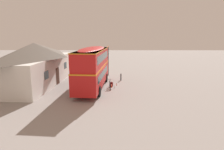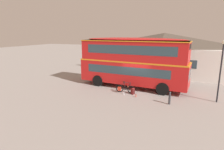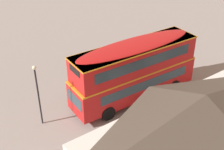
{
  "view_description": "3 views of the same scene",
  "coord_description": "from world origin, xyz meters",
  "px_view_note": "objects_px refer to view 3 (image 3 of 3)",
  "views": [
    {
      "loc": [
        -22.24,
        -1.82,
        6.05
      ],
      "look_at": [
        0.13,
        -1.62,
        1.4
      ],
      "focal_mm": 30.17,
      "sensor_mm": 36.0,
      "label": 1
    },
    {
      "loc": [
        4.27,
        -16.76,
        5.19
      ],
      "look_at": [
        -2.13,
        -1.04,
        1.42
      ],
      "focal_mm": 30.34,
      "sensor_mm": 36.0,
      "label": 2
    },
    {
      "loc": [
        12.9,
        15.2,
        14.1
      ],
      "look_at": [
        -0.04,
        -1.38,
        1.37
      ],
      "focal_mm": 48.58,
      "sensor_mm": 36.0,
      "label": 3
    }
  ],
  "objects_px": {
    "touring_bicycle": "(119,82)",
    "water_bottle_clear_plastic": "(114,83)",
    "backpack_on_ground": "(110,85)",
    "street_lamp": "(38,89)",
    "water_bottle_red_squeeze": "(101,86)",
    "double_decker_bus": "(135,69)",
    "kerb_bollard": "(69,90)"
  },
  "relations": [
    {
      "from": "street_lamp",
      "to": "kerb_bollard",
      "type": "height_order",
      "value": "street_lamp"
    },
    {
      "from": "backpack_on_ground",
      "to": "water_bottle_clear_plastic",
      "type": "xyz_separation_m",
      "value": [
        -0.69,
        -0.37,
        -0.17
      ]
    },
    {
      "from": "double_decker_bus",
      "to": "water_bottle_clear_plastic",
      "type": "xyz_separation_m",
      "value": [
        -0.01,
        -2.54,
        -2.52
      ]
    },
    {
      "from": "double_decker_bus",
      "to": "kerb_bollard",
      "type": "xyz_separation_m",
      "value": [
        3.87,
        -3.44,
        -2.15
      ]
    },
    {
      "from": "water_bottle_clear_plastic",
      "to": "kerb_bollard",
      "type": "height_order",
      "value": "kerb_bollard"
    },
    {
      "from": "backpack_on_ground",
      "to": "water_bottle_clear_plastic",
      "type": "distance_m",
      "value": 0.8
    },
    {
      "from": "backpack_on_ground",
      "to": "water_bottle_red_squeeze",
      "type": "bearing_deg",
      "value": -53.84
    },
    {
      "from": "touring_bicycle",
      "to": "water_bottle_clear_plastic",
      "type": "height_order",
      "value": "touring_bicycle"
    },
    {
      "from": "kerb_bollard",
      "to": "water_bottle_red_squeeze",
      "type": "bearing_deg",
      "value": 166.91
    },
    {
      "from": "touring_bicycle",
      "to": "street_lamp",
      "type": "relative_size",
      "value": 0.37
    },
    {
      "from": "touring_bicycle",
      "to": "backpack_on_ground",
      "type": "height_order",
      "value": "touring_bicycle"
    },
    {
      "from": "double_decker_bus",
      "to": "touring_bicycle",
      "type": "bearing_deg",
      "value": -93.3
    },
    {
      "from": "street_lamp",
      "to": "kerb_bollard",
      "type": "distance_m",
      "value": 4.5
    },
    {
      "from": "touring_bicycle",
      "to": "kerb_bollard",
      "type": "bearing_deg",
      "value": -19.53
    },
    {
      "from": "water_bottle_clear_plastic",
      "to": "double_decker_bus",
      "type": "bearing_deg",
      "value": 89.72
    },
    {
      "from": "touring_bicycle",
      "to": "water_bottle_red_squeeze",
      "type": "bearing_deg",
      "value": -31.78
    },
    {
      "from": "touring_bicycle",
      "to": "water_bottle_clear_plastic",
      "type": "bearing_deg",
      "value": -78.59
    },
    {
      "from": "touring_bicycle",
      "to": "water_bottle_red_squeeze",
      "type": "xyz_separation_m",
      "value": [
        1.26,
        -0.78,
        -0.25
      ]
    },
    {
      "from": "double_decker_bus",
      "to": "water_bottle_clear_plastic",
      "type": "height_order",
      "value": "double_decker_bus"
    },
    {
      "from": "double_decker_bus",
      "to": "touring_bicycle",
      "type": "height_order",
      "value": "double_decker_bus"
    },
    {
      "from": "double_decker_bus",
      "to": "kerb_bollard",
      "type": "bearing_deg",
      "value": -41.62
    },
    {
      "from": "backpack_on_ground",
      "to": "street_lamp",
      "type": "xyz_separation_m",
      "value": [
        6.52,
        0.58,
        2.6
      ]
    },
    {
      "from": "touring_bicycle",
      "to": "water_bottle_red_squeeze",
      "type": "height_order",
      "value": "touring_bicycle"
    },
    {
      "from": "double_decker_bus",
      "to": "kerb_bollard",
      "type": "relative_size",
      "value": 10.82
    },
    {
      "from": "water_bottle_red_squeeze",
      "to": "water_bottle_clear_plastic",
      "type": "xyz_separation_m",
      "value": [
        -1.15,
        0.26,
        -0.0
      ]
    },
    {
      "from": "water_bottle_red_squeeze",
      "to": "street_lamp",
      "type": "xyz_separation_m",
      "value": [
        6.06,
        1.21,
        2.77
      ]
    },
    {
      "from": "touring_bicycle",
      "to": "water_bottle_clear_plastic",
      "type": "relative_size",
      "value": 6.76
    },
    {
      "from": "double_decker_bus",
      "to": "water_bottle_red_squeeze",
      "type": "distance_m",
      "value": 3.94
    },
    {
      "from": "kerb_bollard",
      "to": "street_lamp",
      "type": "bearing_deg",
      "value": 28.91
    },
    {
      "from": "water_bottle_red_squeeze",
      "to": "kerb_bollard",
      "type": "height_order",
      "value": "kerb_bollard"
    },
    {
      "from": "water_bottle_red_squeeze",
      "to": "water_bottle_clear_plastic",
      "type": "bearing_deg",
      "value": 167.12
    },
    {
      "from": "water_bottle_clear_plastic",
      "to": "touring_bicycle",
      "type": "bearing_deg",
      "value": 101.41
    }
  ]
}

